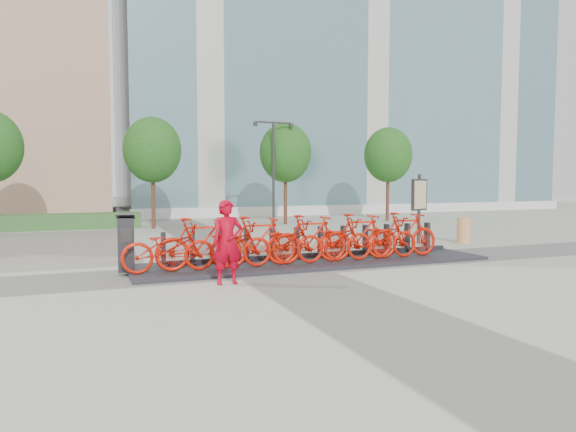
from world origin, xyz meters
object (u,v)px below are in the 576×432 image
object	(u,v)px
kiosk	(126,244)
worker_red	(228,242)
bike_0	(169,248)
map_sign	(419,198)
construction_barrel	(464,230)

from	to	relation	value
kiosk	worker_red	xyz separation A→B (m)	(1.94, -1.89, 0.16)
bike_0	map_sign	distance (m)	9.62
bike_0	worker_red	size ratio (longest dim) A/B	1.20
map_sign	kiosk	bearing A→B (deg)	174.44
kiosk	worker_red	size ratio (longest dim) A/B	0.77
kiosk	worker_red	world-z (taller)	worker_red
bike_0	construction_barrel	distance (m)	10.92
kiosk	construction_barrel	size ratio (longest dim) A/B	1.52
worker_red	construction_barrel	xyz separation A→B (m)	(9.62, 3.94, -0.45)
worker_red	construction_barrel	world-z (taller)	worker_red
construction_barrel	worker_red	bearing A→B (deg)	-157.76
worker_red	construction_barrel	distance (m)	10.41
bike_0	construction_barrel	bearing A→B (deg)	-77.02
kiosk	map_sign	world-z (taller)	map_sign
construction_barrel	bike_0	bearing A→B (deg)	-167.02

